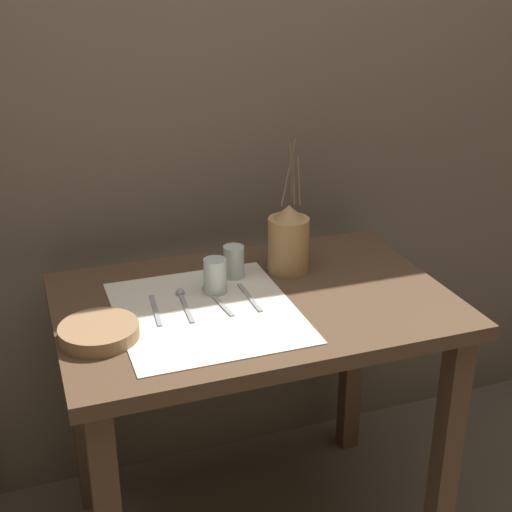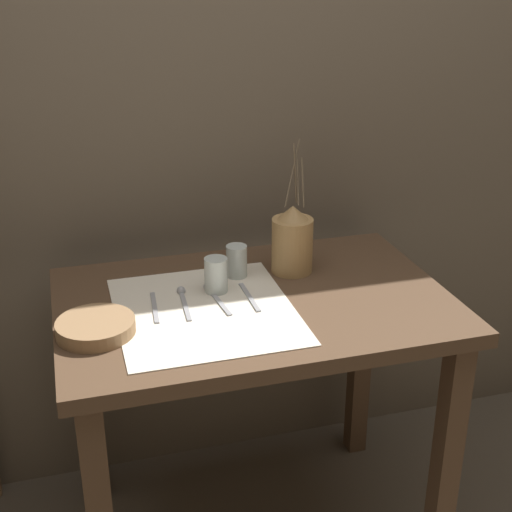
% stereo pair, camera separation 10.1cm
% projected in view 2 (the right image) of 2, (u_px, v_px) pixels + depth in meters
% --- Properties ---
extents(stone_wall_back, '(7.00, 0.06, 2.40)m').
position_uv_depth(stone_wall_back, '(212.00, 109.00, 2.11)').
color(stone_wall_back, brown).
rests_on(stone_wall_back, ground_plane).
extents(wooden_table, '(1.03, 0.69, 0.79)m').
position_uv_depth(wooden_table, '(254.00, 341.00, 1.92)').
color(wooden_table, '#4C3523').
rests_on(wooden_table, ground_plane).
extents(linen_cloth, '(0.44, 0.49, 0.00)m').
position_uv_depth(linen_cloth, '(205.00, 310.00, 1.80)').
color(linen_cloth, beige).
rests_on(linen_cloth, wooden_table).
extents(pitcher_with_flowers, '(0.12, 0.12, 0.38)m').
position_uv_depth(pitcher_with_flowers, '(292.00, 241.00, 1.99)').
color(pitcher_with_flowers, '#A87F4C').
rests_on(pitcher_with_flowers, wooden_table).
extents(wooden_bowl, '(0.19, 0.19, 0.04)m').
position_uv_depth(wooden_bowl, '(96.00, 327.00, 1.69)').
color(wooden_bowl, '#8E6B47').
rests_on(wooden_bowl, wooden_table).
extents(glass_tumbler_near, '(0.06, 0.06, 0.09)m').
position_uv_depth(glass_tumbler_near, '(216.00, 275.00, 1.88)').
color(glass_tumbler_near, '#B7C1BC').
rests_on(glass_tumbler_near, wooden_table).
extents(glass_tumbler_far, '(0.06, 0.06, 0.09)m').
position_uv_depth(glass_tumbler_far, '(237.00, 261.00, 1.97)').
color(glass_tumbler_far, '#B7C1BC').
rests_on(glass_tumbler_far, wooden_table).
extents(knife_center, '(0.03, 0.17, 0.00)m').
position_uv_depth(knife_center, '(155.00, 307.00, 1.81)').
color(knife_center, '#939399').
rests_on(knife_center, wooden_table).
extents(spoon_inner, '(0.03, 0.18, 0.02)m').
position_uv_depth(spoon_inner, '(183.00, 296.00, 1.87)').
color(spoon_inner, '#939399').
rests_on(spoon_inner, wooden_table).
extents(spoon_outer, '(0.04, 0.18, 0.02)m').
position_uv_depth(spoon_outer, '(212.00, 292.00, 1.89)').
color(spoon_outer, '#939399').
rests_on(spoon_outer, wooden_table).
extents(fork_inner, '(0.01, 0.17, 0.00)m').
position_uv_depth(fork_inner, '(249.00, 297.00, 1.87)').
color(fork_inner, '#939399').
rests_on(fork_inner, wooden_table).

